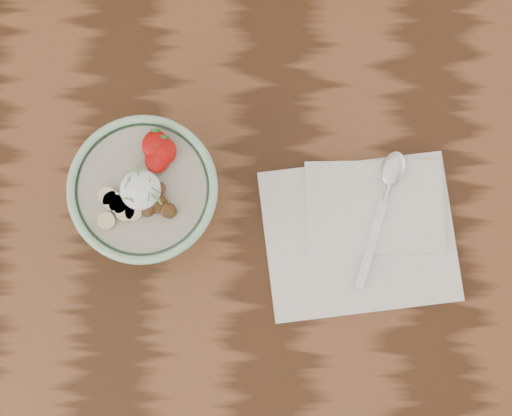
% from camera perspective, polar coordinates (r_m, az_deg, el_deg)
% --- Properties ---
extents(table, '(1.60, 0.90, 0.75)m').
position_cam_1_polar(table, '(1.06, -10.09, -3.28)').
color(table, '#361C0D').
rests_on(table, ground).
extents(breakfast_bowl, '(0.18, 0.18, 0.12)m').
position_cam_1_polar(breakfast_bowl, '(0.90, -8.71, 1.19)').
color(breakfast_bowl, '#97CCA2').
rests_on(breakfast_bowl, table).
extents(napkin, '(0.27, 0.23, 0.02)m').
position_cam_1_polar(napkin, '(0.95, 8.52, -1.76)').
color(napkin, silver).
rests_on(napkin, table).
extents(spoon, '(0.07, 0.19, 0.01)m').
position_cam_1_polar(spoon, '(0.95, 10.51, 1.62)').
color(spoon, silver).
rests_on(spoon, napkin).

